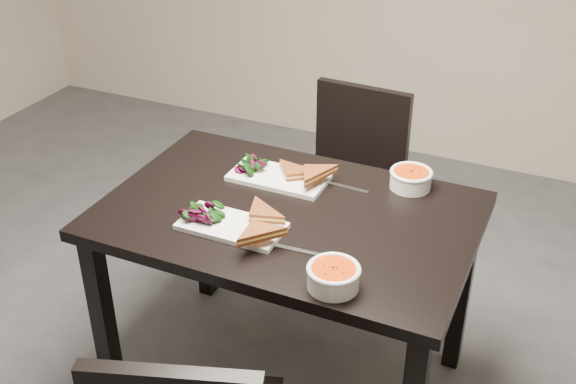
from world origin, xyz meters
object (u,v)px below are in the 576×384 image
(chair_far, at_px, (350,175))
(table, at_px, (288,236))
(soup_bowl_far, at_px, (411,178))
(soup_bowl_near, at_px, (333,276))
(plate_near, at_px, (232,226))
(plate_far, at_px, (278,178))

(chair_far, bearing_deg, table, -83.39)
(table, bearing_deg, soup_bowl_far, 44.14)
(chair_far, relative_size, soup_bowl_far, 5.81)
(table, distance_m, soup_bowl_near, 0.44)
(table, height_order, plate_near, plate_near)
(table, relative_size, soup_bowl_near, 7.99)
(table, relative_size, soup_bowl_far, 8.20)
(plate_near, relative_size, plate_far, 0.96)
(plate_near, height_order, plate_far, same)
(chair_far, xyz_separation_m, plate_far, (-0.06, -0.59, 0.27))
(soup_bowl_near, relative_size, plate_far, 0.44)
(soup_bowl_near, bearing_deg, plate_far, 129.03)
(table, relative_size, chair_far, 1.41)
(plate_far, bearing_deg, soup_bowl_far, 17.74)
(plate_near, bearing_deg, plate_far, 89.55)
(plate_near, distance_m, soup_bowl_far, 0.65)
(chair_far, height_order, soup_bowl_near, chair_far)
(soup_bowl_near, bearing_deg, plate_near, 160.02)
(plate_near, bearing_deg, chair_far, 85.95)
(soup_bowl_far, bearing_deg, soup_bowl_near, -93.97)
(table, bearing_deg, chair_far, 93.77)
(table, xyz_separation_m, plate_far, (-0.11, 0.17, 0.11))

